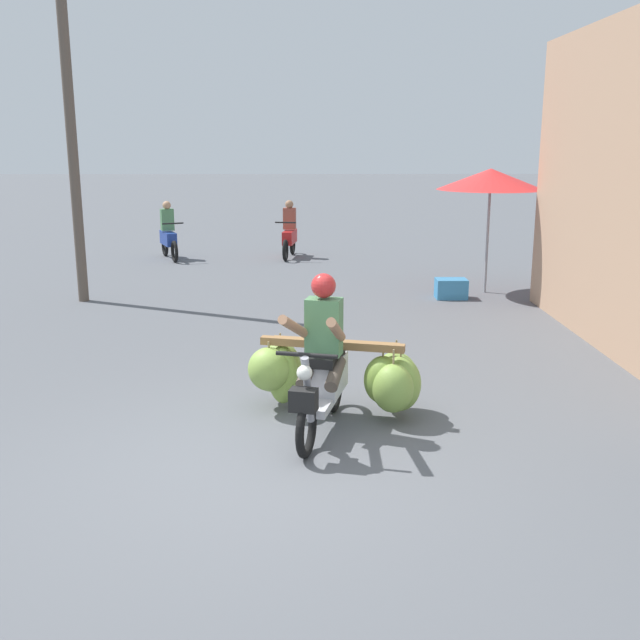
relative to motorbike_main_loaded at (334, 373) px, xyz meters
The scene contains 7 objects.
ground_plane 1.54m from the motorbike_main_loaded, 121.87° to the right, with size 120.00×120.00×0.00m, color #56595E.
motorbike_main_loaded is the anchor object (origin of this frame).
motorbike_distant_ahead_left 11.37m from the motorbike_main_loaded, 108.83° to the left, with size 0.77×1.53×1.40m.
motorbike_distant_ahead_right 11.00m from the motorbike_main_loaded, 93.82° to the left, with size 0.51×1.62×1.40m.
market_umbrella_near_shop 7.40m from the motorbike_main_loaded, 64.62° to the left, with size 1.97×1.97×2.32m.
produce_crate 6.43m from the motorbike_main_loaded, 68.60° to the left, with size 0.56×0.40×0.36m, color teal.
utility_pole 7.81m from the motorbike_main_loaded, 126.35° to the left, with size 0.18×0.18×6.60m, color brown.
Camera 1 is at (0.52, -6.02, 2.80)m, focal length 41.60 mm.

